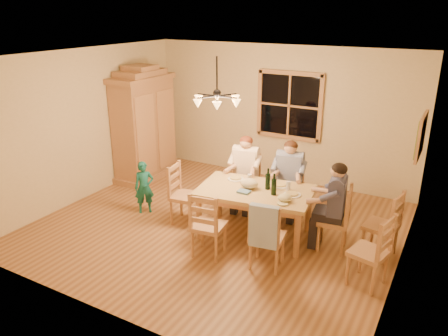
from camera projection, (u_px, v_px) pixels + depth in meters
The scene contains 33 objects.
floor at pixel (218, 226), 7.12m from camera, with size 5.50×5.50×0.00m, color brown.
ceiling at pixel (217, 56), 6.19m from camera, with size 5.50×5.00×0.02m, color white.
wall_back at pixel (280, 114), 8.70m from camera, with size 5.50×0.02×2.70m, color beige.
wall_left at pixel (86, 125), 7.91m from camera, with size 0.02×5.00×2.70m, color beige.
wall_right at pixel (410, 179), 5.39m from camera, with size 0.02×5.00×2.70m, color beige.
window at pixel (289, 106), 8.51m from camera, with size 1.30×0.06×1.30m.
painting at pixel (421, 136), 6.31m from camera, with size 0.06×0.78×0.64m.
chandelier at pixel (217, 100), 6.40m from camera, with size 0.77×0.68×0.71m.
armoire at pixel (144, 128), 8.86m from camera, with size 0.66×1.40×2.30m.
dining_table at pixel (255, 196), 6.64m from camera, with size 1.84×1.28×0.76m.
chair_far_left at pixel (245, 193), 7.62m from camera, with size 0.49×0.48×0.99m.
chair_far_right at pixel (288, 200), 7.36m from camera, with size 0.49×0.48×0.99m.
chair_near_left at pixel (209, 235), 6.20m from camera, with size 0.49×0.48×0.99m.
chair_near_right at pixel (267, 247), 5.91m from camera, with size 0.49×0.48×0.99m.
chair_end_left at pixel (185, 205), 7.17m from camera, with size 0.48×0.49×0.99m.
chair_end_right at pixel (332, 230), 6.36m from camera, with size 0.48×0.49×0.99m.
adult_woman at pixel (246, 164), 7.43m from camera, with size 0.44×0.47×0.87m.
adult_plaid_man at pixel (289, 170), 7.17m from camera, with size 0.44×0.47×0.87m.
adult_slate_man at pixel (336, 196), 6.17m from camera, with size 0.47×0.44×0.87m.
towel at pixel (264, 227), 5.61m from camera, with size 0.38×0.10×0.58m, color #96ACCC.
wine_bottle_a at pixel (268, 179), 6.56m from camera, with size 0.08×0.08×0.33m, color black.
wine_bottle_b at pixel (274, 184), 6.36m from camera, with size 0.08×0.08×0.33m, color black.
plate_woman at pixel (236, 179), 6.98m from camera, with size 0.26×0.26×0.02m, color white.
plate_plaid at pixel (280, 186), 6.72m from camera, with size 0.26×0.26×0.02m, color white.
plate_slate at pixel (292, 195), 6.39m from camera, with size 0.26×0.26×0.02m, color white.
wine_glass_a at pixel (250, 179), 6.83m from camera, with size 0.06×0.06×0.14m, color silver.
wine_glass_b at pixel (288, 186), 6.55m from camera, with size 0.06×0.06×0.14m, color silver.
cap at pixel (285, 198), 6.18m from camera, with size 0.20×0.20×0.11m, color #C3BC82.
napkin at pixel (244, 192), 6.48m from camera, with size 0.18×0.14×0.03m, color #55779C.
cloth_bundle at pixel (249, 183), 6.62m from camera, with size 0.28×0.22×0.15m, color #BFB38A.
child at pixel (144, 187), 7.46m from camera, with size 0.33×0.22×0.91m, color #176760.
chair_spare_front at pixel (367, 263), 5.53m from camera, with size 0.51×0.53×0.99m.
chair_spare_back at pixel (380, 236), 6.19m from camera, with size 0.49×0.51×0.99m.
Camera 1 is at (3.19, -5.50, 3.34)m, focal length 35.00 mm.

